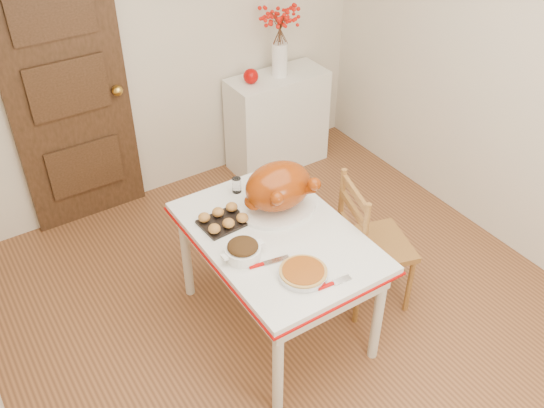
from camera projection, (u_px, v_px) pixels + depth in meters
floor at (309, 334)px, 3.81m from camera, size 3.50×4.00×0.00m
wall_back at (155, 42)px, 4.40m from camera, size 3.50×0.00×2.50m
wall_right at (540, 87)px, 3.82m from camera, size 0.00×4.00×2.50m
door_back at (68, 95)px, 4.21m from camera, size 0.85×0.06×2.06m
sideboard at (277, 121)px, 5.16m from camera, size 0.84×0.37×0.84m
kitchen_table at (276, 280)px, 3.67m from camera, size 0.85×1.24×0.74m
chair_oak at (376, 243)px, 3.80m from camera, size 0.52×0.52×0.95m
berry_vase at (280, 42)px, 4.74m from camera, size 0.29×0.29×0.57m
apple at (251, 76)px, 4.76m from camera, size 0.12×0.12×0.12m
turkey_platter at (278, 189)px, 3.54m from camera, size 0.53×0.44×0.31m
pumpkin_pie at (303, 272)px, 3.16m from camera, size 0.33×0.33×0.06m
stuffing_dish at (243, 250)px, 3.26m from camera, size 0.26×0.21×0.10m
rolls_tray at (223, 219)px, 3.50m from camera, size 0.28×0.22×0.07m
pie_server at (334, 283)px, 3.12m from camera, size 0.20×0.07×0.01m
carving_knife at (269, 262)px, 3.25m from camera, size 0.24×0.10×0.01m
drinking_glass at (237, 185)px, 3.75m from camera, size 0.06×0.06×0.10m
shaker_pair at (278, 175)px, 3.85m from camera, size 0.09×0.06×0.08m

